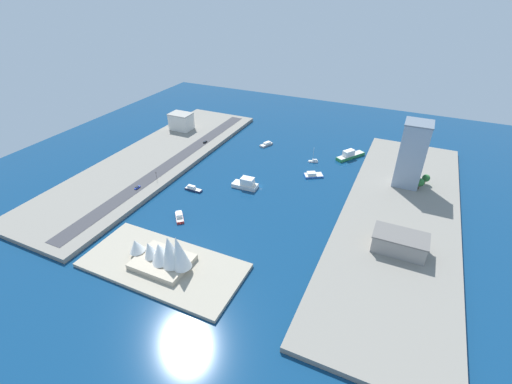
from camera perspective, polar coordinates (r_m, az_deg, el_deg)
The scene contains 20 objects.
ground_plane at distance 263.85m, azimuth 0.72°, elevation 0.94°, with size 440.00×440.00×0.00m, color navy.
quay_west at distance 246.55m, azimuth 21.95°, elevation -3.69°, with size 70.00×240.00×3.11m, color gray.
quay_east at distance 310.91m, azimuth -15.99°, elevation 5.01°, with size 70.00×240.00×3.11m, color gray.
peninsula_point at distance 201.63m, azimuth -14.61°, elevation -11.25°, with size 87.83×40.55×2.00m, color #A89E89.
road_strip at distance 298.83m, azimuth -13.16°, elevation 4.66°, with size 11.75×228.00×0.15m, color #38383D.
catamaran_blue at distance 279.73m, azimuth 9.08°, elevation 2.73°, with size 15.91×13.63×3.55m.
sailboat_small_white at distance 301.42m, azimuth 9.14°, elevation 4.92°, with size 8.38×5.13×13.06m.
ferry_green_doubledeck at distance 314.56m, azimuth 14.78°, elevation 5.73°, with size 20.61×27.33×7.42m.
tugboat_red at distance 234.07m, azimuth -12.13°, elevation -3.87°, with size 11.23×11.98×4.10m.
patrol_launch_navy at distance 262.22m, azimuth -10.02°, elevation 0.51°, with size 14.16×3.84×3.57m.
ferry_white_commuter at distance 260.93m, azimuth -1.66°, elevation 1.33°, with size 20.79×9.00×8.11m.
yacht_sleek_gray at distance 327.75m, azimuth 1.66°, elevation 7.62°, with size 9.24×13.81×3.16m.
carpark_squat_concrete at distance 212.99m, azimuth 21.93°, elevation -7.49°, with size 28.99×16.52×10.62m.
hotel_broad_white at distance 361.20m, azimuth -11.85°, elevation 10.99°, with size 20.99×15.58×15.82m.
tower_tall_glass at distance 272.97m, azimuth 23.63°, elevation 5.55°, with size 18.12×18.54×46.92m.
hatchback_blue at distance 268.31m, azimuth -18.43°, elevation 0.70°, with size 1.90×4.75×1.49m.
suv_black at distance 328.91m, azimuth -8.14°, elevation 7.92°, with size 1.92×4.65×1.43m.
traffic_light_waterfront at distance 273.63m, azimuth -15.65°, elevation 2.67°, with size 0.36×0.36×6.50m.
opera_landmark at distance 194.27m, azimuth -14.36°, elevation -9.51°, with size 39.43×22.70×22.65m.
park_tree_cluster at distance 280.90m, azimuth 25.11°, elevation 1.69°, with size 9.09×15.22×8.47m.
Camera 1 is at (-91.89, 207.13, 135.16)m, focal length 25.06 mm.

